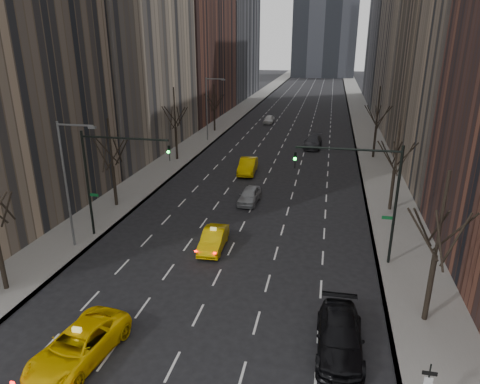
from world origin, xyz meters
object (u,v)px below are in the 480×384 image
Objects in this scene: taxi_suv at (78,346)px; silver_sedan_ahead at (250,195)px; taxi_sedan at (214,239)px; parked_suv_black at (340,336)px.

taxi_suv is 22.18m from silver_sedan_ahead.
taxi_suv is 1.28× the size of taxi_sedan.
parked_suv_black is at bearing 22.93° from taxi_suv.
parked_suv_black reaches higher than taxi_sedan.
taxi_suv is at bearing -107.16° from taxi_sedan.
silver_sedan_ahead is 0.76× the size of parked_suv_black.
silver_sedan_ahead is at bearing 82.51° from taxi_sedan.
taxi_suv is 12.34m from parked_suv_black.
parked_suv_black reaches higher than silver_sedan_ahead.
parked_suv_black is at bearing -64.51° from silver_sedan_ahead.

